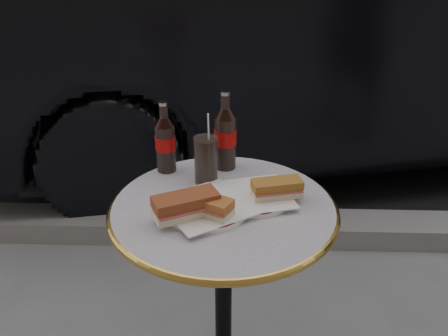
{
  "coord_description": "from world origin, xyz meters",
  "views": [
    {
      "loc": [
        0.04,
        -1.15,
        1.44
      ],
      "look_at": [
        0.0,
        0.05,
        0.82
      ],
      "focal_mm": 40.0,
      "sensor_mm": 36.0,
      "label": 1
    }
  ],
  "objects_px": {
    "cola_bottle_left": "(165,137)",
    "parked_car": "(337,35)",
    "plate_left": "(206,208)",
    "bistro_table": "(223,308)",
    "cola_glass": "(206,160)",
    "cola_bottle_right": "(225,130)",
    "plate_right": "(254,197)"
  },
  "relations": [
    {
      "from": "cola_bottle_left",
      "to": "parked_car",
      "type": "relative_size",
      "value": 0.05
    },
    {
      "from": "plate_left",
      "to": "parked_car",
      "type": "height_order",
      "value": "parked_car"
    },
    {
      "from": "bistro_table",
      "to": "parked_car",
      "type": "distance_m",
      "value": 2.11
    },
    {
      "from": "cola_glass",
      "to": "cola_bottle_right",
      "type": "bearing_deg",
      "value": 61.61
    },
    {
      "from": "cola_glass",
      "to": "bistro_table",
      "type": "bearing_deg",
      "value": -67.17
    },
    {
      "from": "bistro_table",
      "to": "cola_bottle_right",
      "type": "height_order",
      "value": "cola_bottle_right"
    },
    {
      "from": "plate_right",
      "to": "cola_bottle_right",
      "type": "relative_size",
      "value": 0.83
    },
    {
      "from": "bistro_table",
      "to": "cola_bottle_left",
      "type": "xyz_separation_m",
      "value": [
        -0.18,
        0.2,
        0.48
      ]
    },
    {
      "from": "plate_right",
      "to": "parked_car",
      "type": "relative_size",
      "value": 0.04
    },
    {
      "from": "bistro_table",
      "to": "cola_glass",
      "type": "relative_size",
      "value": 5.19
    },
    {
      "from": "bistro_table",
      "to": "cola_bottle_left",
      "type": "relative_size",
      "value": 3.32
    },
    {
      "from": "bistro_table",
      "to": "plate_left",
      "type": "height_order",
      "value": "plate_left"
    },
    {
      "from": "plate_left",
      "to": "cola_glass",
      "type": "relative_size",
      "value": 1.6
    },
    {
      "from": "plate_left",
      "to": "parked_car",
      "type": "distance_m",
      "value": 2.11
    },
    {
      "from": "plate_left",
      "to": "bistro_table",
      "type": "bearing_deg",
      "value": 31.05
    },
    {
      "from": "cola_glass",
      "to": "plate_left",
      "type": "bearing_deg",
      "value": -86.34
    },
    {
      "from": "bistro_table",
      "to": "parked_car",
      "type": "xyz_separation_m",
      "value": [
        0.63,
        1.98,
        0.39
      ]
    },
    {
      "from": "parked_car",
      "to": "cola_bottle_right",
      "type": "bearing_deg",
      "value": 148.03
    },
    {
      "from": "bistro_table",
      "to": "plate_left",
      "type": "relative_size",
      "value": 3.25
    },
    {
      "from": "plate_left",
      "to": "plate_right",
      "type": "distance_m",
      "value": 0.14
    },
    {
      "from": "bistro_table",
      "to": "cola_bottle_right",
      "type": "bearing_deg",
      "value": 90.58
    },
    {
      "from": "plate_left",
      "to": "plate_right",
      "type": "xyz_separation_m",
      "value": [
        0.13,
        0.06,
        -0.0
      ]
    },
    {
      "from": "plate_right",
      "to": "cola_glass",
      "type": "bearing_deg",
      "value": 145.93
    },
    {
      "from": "cola_bottle_left",
      "to": "parked_car",
      "type": "bearing_deg",
      "value": 65.43
    },
    {
      "from": "cola_bottle_right",
      "to": "parked_car",
      "type": "distance_m",
      "value": 1.86
    },
    {
      "from": "bistro_table",
      "to": "plate_left",
      "type": "distance_m",
      "value": 0.38
    },
    {
      "from": "plate_right",
      "to": "cola_bottle_left",
      "type": "distance_m",
      "value": 0.33
    },
    {
      "from": "bistro_table",
      "to": "cola_bottle_left",
      "type": "distance_m",
      "value": 0.55
    },
    {
      "from": "cola_glass",
      "to": "parked_car",
      "type": "height_order",
      "value": "parked_car"
    },
    {
      "from": "cola_glass",
      "to": "cola_bottle_left",
      "type": "bearing_deg",
      "value": 150.65
    },
    {
      "from": "bistro_table",
      "to": "cola_glass",
      "type": "xyz_separation_m",
      "value": [
        -0.05,
        0.13,
        0.44
      ]
    },
    {
      "from": "bistro_table",
      "to": "parked_car",
      "type": "relative_size",
      "value": 0.16
    }
  ]
}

